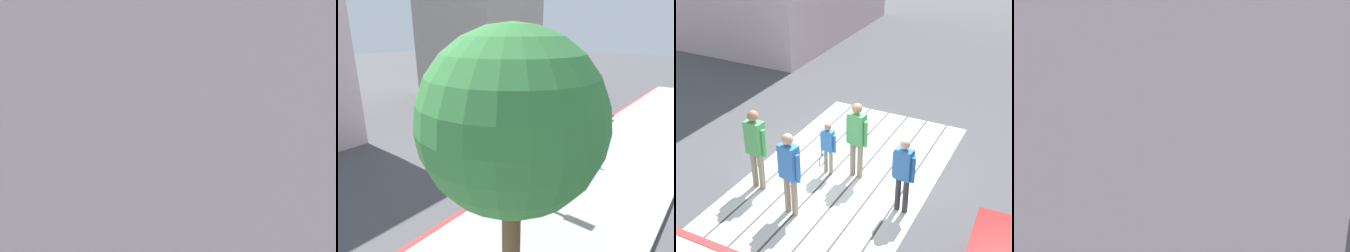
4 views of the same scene
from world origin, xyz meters
The scene contains 14 objects.
ground_plane centered at (0.00, 0.00, 0.00)m, with size 120.00×120.00×0.00m, color #4C4C4F.
crosswalk_stripes centered at (0.00, 0.00, 0.01)m, with size 6.40×3.80×0.01m.
sidewalk_west centered at (-5.60, 0.00, 0.06)m, with size 4.80×40.00×0.12m, color #9E9B93.
curb_painted centered at (-3.25, 0.00, 0.07)m, with size 0.16×40.00×0.13m, color #BC3333.
building_far_south centered at (8.50, -7.99, 4.46)m, with size 8.00×7.04×8.93m.
car_parked_near_curb centered at (-2.00, -5.32, 0.73)m, with size 2.13×4.38×1.57m.
traffic_light_corner centered at (-3.58, 3.80, 3.04)m, with size 0.39×0.28×4.24m.
street_tree centered at (-5.88, 6.66, 3.63)m, with size 3.20×3.20×5.32m.
water_bottle centered at (-5.43, 0.29, 0.23)m, with size 0.07×0.07×0.22m, color #33A5BF.
pedestrian_adult_lead centered at (0.02, -0.25, 1.03)m, with size 0.26×0.51×1.77m.
pedestrian_adult_trailing centered at (-1.30, 1.40, 1.06)m, with size 0.25×0.53×1.82m.
pedestrian_adult_side centered at (-1.72, 0.33, 1.04)m, with size 0.28×0.51×1.78m.
pedestrian_teen_behind centered at (-0.68, -1.56, 0.95)m, with size 0.25×0.48×1.63m.
pedestrian_child_with_racket centered at (-0.14, 0.37, 0.70)m, with size 0.28×0.38×1.24m.
Camera 2 is at (-8.77, 10.44, 5.18)m, focal length 31.05 mm.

